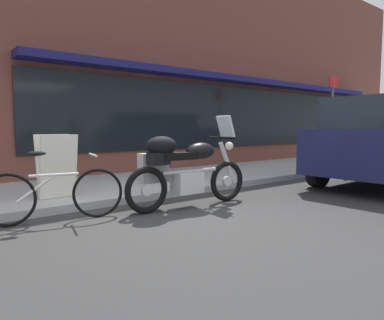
# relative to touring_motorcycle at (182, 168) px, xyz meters

# --- Properties ---
(ground_plane) EXTENTS (80.00, 80.00, 0.00)m
(ground_plane) POSITION_rel_touring_motorcycle_xyz_m (-0.38, -0.63, -0.61)
(ground_plane) COLOR #333333
(storefront_building) EXTENTS (18.91, 0.90, 6.73)m
(storefront_building) POSITION_rel_touring_motorcycle_xyz_m (5.07, 3.71, 2.68)
(storefront_building) COLOR brown
(storefront_building) RESTS_ON ground_plane
(sidewalk_curb) EXTENTS (30.00, 2.83, 0.12)m
(sidewalk_curb) POSITION_rel_touring_motorcycle_xyz_m (8.62, 2.13, -0.55)
(sidewalk_curb) COLOR #ACACAC
(sidewalk_curb) RESTS_ON ground_plane
(touring_motorcycle) EXTENTS (2.16, 0.75, 1.41)m
(touring_motorcycle) POSITION_rel_touring_motorcycle_xyz_m (0.00, 0.00, 0.00)
(touring_motorcycle) COLOR black
(touring_motorcycle) RESTS_ON ground_plane
(parked_bicycle) EXTENTS (1.72, 0.55, 0.92)m
(parked_bicycle) POSITION_rel_touring_motorcycle_xyz_m (-1.78, 0.35, -0.24)
(parked_bicycle) COLOR black
(parked_bicycle) RESTS_ON ground_plane
(sandwich_board_sign) EXTENTS (0.55, 0.42, 0.99)m
(sandwich_board_sign) POSITION_rel_touring_motorcycle_xyz_m (-1.43, 1.35, 0.01)
(sandwich_board_sign) COLOR silver
(sandwich_board_sign) RESTS_ON sidewalk_curb
(parking_sign_pole) EXTENTS (0.44, 0.07, 2.58)m
(parking_sign_pole) POSITION_rel_touring_motorcycle_xyz_m (6.16, 1.14, 1.03)
(parking_sign_pole) COLOR #59595B
(parking_sign_pole) RESTS_ON sidewalk_curb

